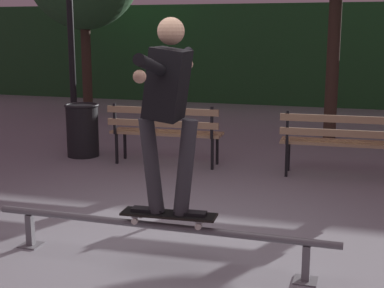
# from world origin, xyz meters

# --- Properties ---
(ground_plane) EXTENTS (90.00, 90.00, 0.00)m
(ground_plane) POSITION_xyz_m (0.00, 0.00, 0.00)
(ground_plane) COLOR gray
(hedge_backdrop) EXTENTS (24.00, 1.20, 2.53)m
(hedge_backdrop) POSITION_xyz_m (0.00, 10.37, 1.26)
(hedge_backdrop) COLOR #234C28
(hedge_backdrop) RESTS_ON ground
(grind_rail) EXTENTS (2.96, 0.18, 0.35)m
(grind_rail) POSITION_xyz_m (0.00, -0.18, 0.27)
(grind_rail) COLOR slate
(grind_rail) RESTS_ON ground
(skateboard) EXTENTS (0.79, 0.25, 0.09)m
(skateboard) POSITION_xyz_m (0.10, -0.18, 0.42)
(skateboard) COLOR black
(skateboard) RESTS_ON grind_rail
(skateboarder) EXTENTS (0.63, 1.41, 1.56)m
(skateboarder) POSITION_xyz_m (0.10, -0.18, 1.36)
(skateboarder) COLOR black
(skateboarder) RESTS_ON skateboard
(park_bench_leftmost) EXTENTS (1.62, 0.48, 0.88)m
(park_bench_leftmost) POSITION_xyz_m (-1.09, 3.00, 0.54)
(park_bench_leftmost) COLOR black
(park_bench_leftmost) RESTS_ON ground
(park_bench_left_center) EXTENTS (1.62, 0.48, 0.88)m
(park_bench_left_center) POSITION_xyz_m (1.34, 3.00, 0.54)
(park_bench_left_center) COLOR black
(park_bench_left_center) RESTS_ON ground
(trash_can) EXTENTS (0.52, 0.52, 0.80)m
(trash_can) POSITION_xyz_m (-2.49, 3.19, 0.41)
(trash_can) COLOR black
(trash_can) RESTS_ON ground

